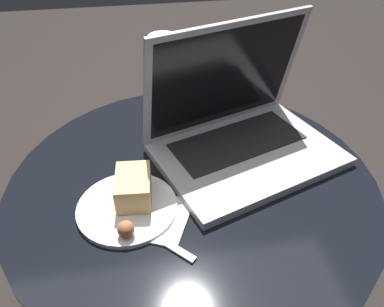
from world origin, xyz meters
The scene contains 6 objects.
table centered at (0.00, 0.00, 0.39)m, with size 0.72×0.72×0.53m.
napkin centered at (-0.10, -0.08, 0.54)m, with size 0.20×0.17×0.00m.
laptop centered at (0.11, 0.08, 0.59)m, with size 0.43×0.36×0.27m.
beer_glass centered at (-0.03, 0.21, 0.64)m, with size 0.06×0.06×0.21m.
snack_plate centered at (-0.12, -0.06, 0.55)m, with size 0.18×0.18×0.06m.
fork centered at (-0.10, -0.12, 0.54)m, with size 0.13×0.14×0.00m.
Camera 1 is at (-0.10, -0.54, 1.03)m, focal length 35.00 mm.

